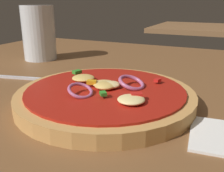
# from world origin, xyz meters

# --- Properties ---
(dining_table) EXTENTS (1.11, 1.07, 0.03)m
(dining_table) POSITION_xyz_m (0.00, 0.00, 0.01)
(dining_table) COLOR brown
(dining_table) RESTS_ON ground
(pizza) EXTENTS (0.26, 0.26, 0.04)m
(pizza) POSITION_xyz_m (0.01, 0.00, 0.04)
(pizza) COLOR tan
(pizza) RESTS_ON dining_table
(fork) EXTENTS (0.19, 0.06, 0.00)m
(fork) POSITION_xyz_m (-0.17, 0.05, 0.03)
(fork) COLOR silver
(fork) RESTS_ON dining_table
(beer_glass) EXTENTS (0.08, 0.08, 0.13)m
(beer_glass) POSITION_xyz_m (-0.28, 0.20, 0.09)
(beer_glass) COLOR silver
(beer_glass) RESTS_ON dining_table
(background_table) EXTENTS (0.74, 0.51, 0.03)m
(background_table) POSITION_xyz_m (0.09, 1.30, 0.01)
(background_table) COLOR brown
(background_table) RESTS_ON ground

